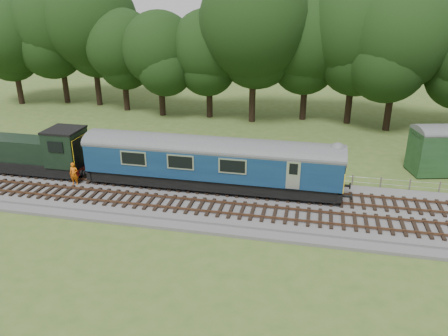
# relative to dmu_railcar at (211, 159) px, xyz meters

# --- Properties ---
(ground) EXTENTS (120.00, 120.00, 0.00)m
(ground) POSITION_rel_dmu_railcar_xyz_m (-0.04, -1.40, -2.61)
(ground) COLOR #425B21
(ground) RESTS_ON ground
(ballast) EXTENTS (70.00, 7.00, 0.35)m
(ballast) POSITION_rel_dmu_railcar_xyz_m (-0.04, -1.40, -2.43)
(ballast) COLOR #4C4C4F
(ballast) RESTS_ON ground
(track_north) EXTENTS (67.20, 2.40, 0.21)m
(track_north) POSITION_rel_dmu_railcar_xyz_m (-0.04, -0.00, -2.19)
(track_north) COLOR black
(track_north) RESTS_ON ballast
(track_south) EXTENTS (67.20, 2.40, 0.21)m
(track_south) POSITION_rel_dmu_railcar_xyz_m (-0.04, -3.00, -2.19)
(track_south) COLOR black
(track_south) RESTS_ON ballast
(fence) EXTENTS (64.00, 0.12, 1.00)m
(fence) POSITION_rel_dmu_railcar_xyz_m (-0.04, 3.10, -2.61)
(fence) COLOR #6B6054
(fence) RESTS_ON ground
(tree_line) EXTENTS (70.00, 8.00, 18.00)m
(tree_line) POSITION_rel_dmu_railcar_xyz_m (-0.04, 20.60, -2.61)
(tree_line) COLOR black
(tree_line) RESTS_ON ground
(dmu_railcar) EXTENTS (18.05, 2.86, 3.88)m
(dmu_railcar) POSITION_rel_dmu_railcar_xyz_m (0.00, 0.00, 0.00)
(dmu_railcar) COLOR black
(dmu_railcar) RESTS_ON ground
(shunter_loco) EXTENTS (8.91, 2.60, 3.38)m
(shunter_loco) POSITION_rel_dmu_railcar_xyz_m (-13.93, 0.00, -0.63)
(shunter_loco) COLOR black
(shunter_loco) RESTS_ON ground
(worker) EXTENTS (0.66, 0.47, 1.71)m
(worker) POSITION_rel_dmu_railcar_xyz_m (-9.92, -1.47, -1.40)
(worker) COLOR #DF620B
(worker) RESTS_ON ballast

